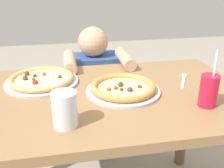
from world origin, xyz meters
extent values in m
cube|color=#936D47|center=(0.00, 0.00, 0.73)|extent=(1.21, 0.81, 0.04)
cylinder|color=brown|center=(-0.53, 0.32, 0.35)|extent=(0.07, 0.07, 0.71)
cylinder|color=brown|center=(0.53, 0.32, 0.35)|extent=(0.07, 0.07, 0.71)
cylinder|color=#B7B7BC|center=(0.02, 0.00, 0.76)|extent=(0.34, 0.34, 0.01)
cylinder|color=#EFD68C|center=(0.02, 0.00, 0.77)|extent=(0.24, 0.24, 0.01)
torus|color=#C68C47|center=(0.02, 0.00, 0.78)|extent=(0.30, 0.30, 0.03)
sphere|color=brown|center=(0.01, -0.03, 0.78)|extent=(0.02, 0.02, 0.02)
sphere|color=#BF4C19|center=(-0.05, -0.02, 0.78)|extent=(0.02, 0.02, 0.02)
sphere|color=brown|center=(0.02, 0.03, 0.78)|extent=(0.02, 0.02, 0.02)
sphere|color=maroon|center=(0.10, -0.01, 0.78)|extent=(0.02, 0.02, 0.02)
sphere|color=#2D6623|center=(-0.01, -0.01, 0.78)|extent=(0.02, 0.02, 0.02)
sphere|color=brown|center=(0.01, 0.02, 0.78)|extent=(0.02, 0.02, 0.02)
sphere|color=brown|center=(0.04, -0.04, 0.78)|extent=(0.02, 0.02, 0.02)
cylinder|color=#B7B7BC|center=(-0.35, 0.18, 0.76)|extent=(0.36, 0.36, 0.01)
cylinder|color=beige|center=(-0.35, 0.18, 0.77)|extent=(0.27, 0.27, 0.01)
torus|color=tan|center=(-0.35, 0.18, 0.77)|extent=(0.32, 0.32, 0.03)
sphere|color=maroon|center=(-0.26, 0.18, 0.78)|extent=(0.02, 0.02, 0.02)
sphere|color=brown|center=(-0.39, 0.22, 0.78)|extent=(0.02, 0.02, 0.02)
sphere|color=maroon|center=(-0.38, 0.12, 0.78)|extent=(0.03, 0.03, 0.03)
sphere|color=#BF4C19|center=(-0.34, 0.23, 0.78)|extent=(0.02, 0.02, 0.02)
sphere|color=#2D6623|center=(-0.39, 0.17, 0.78)|extent=(0.02, 0.02, 0.02)
sphere|color=brown|center=(-0.43, 0.25, 0.78)|extent=(0.03, 0.03, 0.03)
sphere|color=brown|center=(-0.43, 0.18, 0.78)|extent=(0.03, 0.03, 0.03)
cylinder|color=red|center=(0.33, -0.20, 0.82)|extent=(0.07, 0.07, 0.13)
cylinder|color=white|center=(0.34, -0.20, 0.93)|extent=(0.02, 0.02, 0.12)
cylinder|color=silver|center=(-0.24, -0.24, 0.82)|extent=(0.09, 0.09, 0.13)
cube|color=white|center=(-0.25, -0.26, 0.86)|extent=(0.03, 0.03, 0.02)
cube|color=white|center=(-0.23, -0.25, 0.86)|extent=(0.02, 0.02, 0.02)
cube|color=silver|center=(0.35, 0.05, 0.75)|extent=(0.09, 0.15, 0.00)
cube|color=silver|center=(0.39, 0.14, 0.75)|extent=(0.04, 0.05, 0.00)
cylinder|color=#333847|center=(-0.04, 0.62, 0.23)|extent=(0.29, 0.29, 0.45)
cube|color=#334C8C|center=(-0.04, 0.62, 0.60)|extent=(0.37, 0.22, 0.29)
sphere|color=tan|center=(-0.04, 0.62, 0.84)|extent=(0.20, 0.20, 0.20)
cylinder|color=tan|center=(-0.20, 0.39, 0.79)|extent=(0.07, 0.28, 0.07)
cylinder|color=tan|center=(0.13, 0.39, 0.79)|extent=(0.07, 0.28, 0.07)
camera|label=1|loc=(-0.23, -1.06, 1.25)|focal=41.43mm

